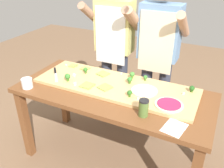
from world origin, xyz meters
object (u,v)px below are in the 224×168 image
(cheese_crumble_a, at_px, (75,84))
(pizza_slice_center, at_px, (87,85))
(chefs_knife, at_px, (55,73))
(broccoli_floret_front_left, at_px, (145,77))
(cheese_crumble_f, at_px, (66,65))
(sauce_jar, at_px, (144,108))
(pizza_whole_cheese_artichoke, at_px, (144,90))
(flour_cup, at_px, (27,84))
(cook_left, at_px, (114,42))
(cheese_crumble_b, at_px, (184,94))
(pizza_whole_beet_magenta, at_px, (169,104))
(broccoli_floret_back_mid, at_px, (130,93))
(pizza_slice_far_left, at_px, (73,66))
(broccoli_floret_back_right, at_px, (67,77))
(recipe_note, at_px, (174,128))
(pizza_slice_near_left, at_px, (85,69))
(cook_right, at_px, (158,49))
(broccoli_floret_front_mid, at_px, (132,75))
(cheese_crumble_d, at_px, (74,75))
(pizza_slice_near_right, at_px, (105,87))
(broccoli_floret_center_right, at_px, (85,70))
(cheese_crumble_e, at_px, (121,74))
(broccoli_floret_back_left, at_px, (130,80))
(cheese_crumble_c, at_px, (138,98))
(prep_table, at_px, (113,102))
(pizza_slice_far_right, at_px, (103,74))
(broccoli_floret_center_left, at_px, (192,89))

(cheese_crumble_a, bearing_deg, pizza_slice_center, 13.89)
(chefs_knife, distance_m, broccoli_floret_front_left, 0.87)
(cheese_crumble_f, xyz_separation_m, sauce_jar, (1.01, -0.45, 0.03))
(pizza_whole_cheese_artichoke, distance_m, flour_cup, 1.03)
(cook_left, bearing_deg, cheese_crumble_b, -28.96)
(pizza_whole_beet_magenta, height_order, sauce_jar, sauce_jar)
(pizza_whole_cheese_artichoke, bearing_deg, broccoli_floret_back_mid, -119.86)
(pizza_slice_far_left, distance_m, broccoli_floret_back_right, 0.33)
(cheese_crumble_a, xyz_separation_m, recipe_note, (0.93, -0.18, -0.04))
(pizza_slice_near_left, distance_m, cook_right, 0.76)
(broccoli_floret_front_mid, xyz_separation_m, sauce_jar, (0.29, -0.48, 0.00))
(broccoli_floret_front_mid, bearing_deg, pizza_slice_center, -132.92)
(cheese_crumble_d, bearing_deg, pizza_slice_near_right, -11.13)
(broccoli_floret_center_right, xyz_separation_m, cheese_crumble_e, (0.32, 0.13, -0.03))
(pizza_slice_far_left, height_order, pizza_slice_center, same)
(broccoli_floret_front_mid, xyz_separation_m, cheese_crumble_e, (-0.12, 0.03, -0.03))
(cheese_crumble_a, xyz_separation_m, flour_cup, (-0.38, -0.19, 0.00))
(pizza_whole_cheese_artichoke, height_order, cheese_crumble_d, cheese_crumble_d)
(cheese_crumble_e, bearing_deg, broccoli_floret_back_left, -43.97)
(broccoli_floret_front_mid, xyz_separation_m, cheese_crumble_c, (0.18, -0.33, -0.03))
(broccoli_floret_front_left, bearing_deg, cheese_crumble_b, -15.30)
(prep_table, bearing_deg, broccoli_floret_front_left, 52.97)
(cheese_crumble_a, bearing_deg, cook_right, 54.70)
(broccoli_floret_back_mid, relative_size, cheese_crumble_c, 3.99)
(pizza_slice_far_right, distance_m, cheese_crumble_b, 0.78)
(cook_left, bearing_deg, broccoli_floret_back_left, -51.58)
(pizza_slice_near_right, xyz_separation_m, pizza_slice_center, (-0.16, -0.04, 0.00))
(pizza_slice_far_left, relative_size, broccoli_floret_front_left, 1.45)
(broccoli_floret_back_right, bearing_deg, pizza_slice_far_left, 115.72)
(broccoli_floret_front_left, height_order, cheese_crumble_d, broccoli_floret_front_left)
(prep_table, bearing_deg, sauce_jar, -32.10)
(broccoli_floret_back_left, relative_size, cheese_crumble_e, 5.27)
(broccoli_floret_back_left, height_order, flour_cup, broccoli_floret_back_left)
(broccoli_floret_center_right, height_order, cheese_crumble_e, broccoli_floret_center_right)
(broccoli_floret_front_left, xyz_separation_m, cheese_crumble_c, (0.06, -0.34, -0.02))
(pizza_whole_beet_magenta, relative_size, cheese_crumble_f, 17.27)
(pizza_slice_near_left, bearing_deg, recipe_note, -25.99)
(broccoli_floret_center_left, relative_size, cook_right, 0.03)
(prep_table, relative_size, pizza_slice_far_left, 23.27)
(pizza_slice_far_right, bearing_deg, cheese_crumble_a, -112.86)
(pizza_slice_far_right, relative_size, broccoli_floret_front_mid, 1.59)
(pizza_whole_beet_magenta, bearing_deg, flour_cup, -169.15)
(pizza_slice_near_left, relative_size, sauce_jar, 0.60)
(sauce_jar, distance_m, recipe_note, 0.25)
(pizza_whole_beet_magenta, distance_m, broccoli_floret_back_mid, 0.32)
(chefs_knife, bearing_deg, pizza_slice_far_left, 74.41)
(pizza_whole_beet_magenta, height_order, cook_right, cook_right)
(cheese_crumble_d, height_order, cheese_crumble_e, cheese_crumble_d)
(pizza_whole_beet_magenta, relative_size, cheese_crumble_a, 10.52)
(pizza_slice_near_left, xyz_separation_m, flour_cup, (-0.29, -0.51, 0.01))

